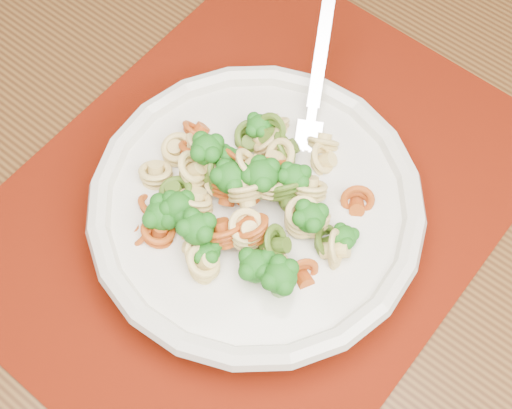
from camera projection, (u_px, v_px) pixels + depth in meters
dining_table at (195, 170)px, 0.76m from camera, size 1.59×1.33×0.73m
placemat at (256, 202)px, 0.63m from camera, size 0.59×0.53×0.00m
pasta_bowl at (256, 209)px, 0.59m from camera, size 0.28×0.28×0.05m
pasta_broccoli_heap at (256, 201)px, 0.58m from camera, size 0.23×0.23×0.06m
fork at (309, 136)px, 0.61m from camera, size 0.13×0.16×0.08m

